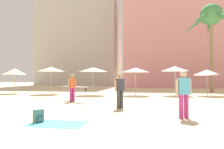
# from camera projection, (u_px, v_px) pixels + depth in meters

# --- Properties ---
(ground) EXTENTS (120.00, 120.00, 0.00)m
(ground) POSITION_uv_depth(u_px,v_px,m) (55.00, 142.00, 4.74)
(ground) COLOR beige
(hotel_pink) EXTENTS (21.89, 11.62, 16.41)m
(hotel_pink) POSITION_uv_depth(u_px,v_px,m) (191.00, 39.00, 36.00)
(hotel_pink) COLOR pink
(hotel_pink) RESTS_ON ground
(hotel_tower_gray) EXTENTS (16.46, 10.70, 26.73)m
(hotel_tower_gray) POSITION_uv_depth(u_px,v_px,m) (81.00, 24.00, 46.45)
(hotel_tower_gray) COLOR #BCB7AD
(hotel_tower_gray) RESTS_ON ground
(palm_tree_left) EXTENTS (5.86, 6.22, 8.88)m
(palm_tree_left) POSITION_uv_depth(u_px,v_px,m) (211.00, 19.00, 21.07)
(palm_tree_left) COLOR #896B4C
(palm_tree_left) RESTS_ON ground
(cafe_umbrella_0) EXTENTS (2.53, 2.53, 2.44)m
(cafe_umbrella_0) POSITION_uv_depth(u_px,v_px,m) (51.00, 69.00, 19.11)
(cafe_umbrella_0) COLOR gray
(cafe_umbrella_0) RESTS_ON ground
(cafe_umbrella_1) EXTENTS (2.34, 2.34, 2.31)m
(cafe_umbrella_1) POSITION_uv_depth(u_px,v_px,m) (136.00, 70.00, 17.77)
(cafe_umbrella_1) COLOR gray
(cafe_umbrella_1) RESTS_ON ground
(cafe_umbrella_2) EXTENTS (2.34, 2.34, 2.41)m
(cafe_umbrella_2) POSITION_uv_depth(u_px,v_px,m) (175.00, 69.00, 17.63)
(cafe_umbrella_2) COLOR gray
(cafe_umbrella_2) RESTS_ON ground
(cafe_umbrella_3) EXTENTS (2.16, 2.16, 2.31)m
(cafe_umbrella_3) POSITION_uv_depth(u_px,v_px,m) (14.00, 72.00, 19.56)
(cafe_umbrella_3) COLOR gray
(cafe_umbrella_3) RESTS_ON ground
(cafe_umbrella_4) EXTENTS (2.19, 2.19, 2.13)m
(cafe_umbrella_4) POSITION_uv_depth(u_px,v_px,m) (207.00, 72.00, 17.24)
(cafe_umbrella_4) COLOR gray
(cafe_umbrella_4) RESTS_ON ground
(cafe_umbrella_5) EXTENTS (2.48, 2.48, 2.34)m
(cafe_umbrella_5) POSITION_uv_depth(u_px,v_px,m) (93.00, 70.00, 18.06)
(cafe_umbrella_5) COLOR gray
(cafe_umbrella_5) RESTS_ON ground
(beach_towel) EXTENTS (1.74, 1.12, 0.01)m
(beach_towel) POSITION_uv_depth(u_px,v_px,m) (58.00, 124.00, 6.54)
(beach_towel) COLOR #4CC6D6
(beach_towel) RESTS_ON ground
(backpack) EXTENTS (0.33, 0.35, 0.42)m
(backpack) POSITION_uv_depth(u_px,v_px,m) (39.00, 116.00, 6.75)
(backpack) COLOR #3C6667
(backpack) RESTS_ON ground
(person_near_left) EXTENTS (2.70, 2.19, 1.68)m
(person_near_left) POSITION_uv_depth(u_px,v_px,m) (73.00, 87.00, 12.95)
(person_near_left) COLOR #B7337F
(person_near_left) RESTS_ON ground
(person_mid_left) EXTENTS (0.50, 0.49, 1.66)m
(person_mid_left) POSITION_uv_depth(u_px,v_px,m) (120.00, 89.00, 9.95)
(person_mid_left) COLOR #3D3D42
(person_mid_left) RESTS_ON ground
(person_far_right) EXTENTS (0.60, 0.35, 1.70)m
(person_far_right) POSITION_uv_depth(u_px,v_px,m) (184.00, 92.00, 7.50)
(person_far_right) COLOR #B7337F
(person_far_right) RESTS_ON ground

